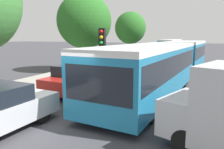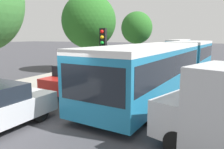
{
  "view_description": "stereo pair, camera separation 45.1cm",
  "coord_description": "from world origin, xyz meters",
  "px_view_note": "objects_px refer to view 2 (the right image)",
  "views": [
    {
      "loc": [
        4.17,
        -5.85,
        2.99
      ],
      "look_at": [
        0.2,
        3.6,
        1.2
      ],
      "focal_mm": 35.0,
      "sensor_mm": 36.0,
      "label": 1
    },
    {
      "loc": [
        4.58,
        -5.66,
        2.99
      ],
      "look_at": [
        0.2,
        3.6,
        1.2
      ],
      "focal_mm": 35.0,
      "sensor_mm": 36.0,
      "label": 2
    }
  ],
  "objects_px": {
    "queued_car_white": "(163,53)",
    "tree_left_far": "(137,29)",
    "queued_car_tan": "(141,59)",
    "queued_car_blue": "(153,55)",
    "queued_car_navy": "(122,68)",
    "tree_left_mid": "(89,23)",
    "city_bus_rear": "(179,45)",
    "traffic_light": "(103,46)",
    "queued_car_red": "(80,78)",
    "articulated_bus": "(172,60)"
  },
  "relations": [
    {
      "from": "queued_car_navy",
      "to": "tree_left_mid",
      "type": "height_order",
      "value": "tree_left_mid"
    },
    {
      "from": "traffic_light",
      "to": "tree_left_far",
      "type": "xyz_separation_m",
      "value": [
        -4.16,
        17.41,
        1.49
      ]
    },
    {
      "from": "queued_car_navy",
      "to": "queued_car_blue",
      "type": "relative_size",
      "value": 0.87
    },
    {
      "from": "queued_car_white",
      "to": "city_bus_rear",
      "type": "bearing_deg",
      "value": 2.79
    },
    {
      "from": "queued_car_red",
      "to": "traffic_light",
      "type": "bearing_deg",
      "value": -83.49
    },
    {
      "from": "tree_left_mid",
      "to": "tree_left_far",
      "type": "height_order",
      "value": "tree_left_mid"
    },
    {
      "from": "city_bus_rear",
      "to": "tree_left_far",
      "type": "bearing_deg",
      "value": 173.07
    },
    {
      "from": "tree_left_mid",
      "to": "tree_left_far",
      "type": "xyz_separation_m",
      "value": [
        0.52,
        10.97,
        -0.16
      ]
    },
    {
      "from": "articulated_bus",
      "to": "queued_car_red",
      "type": "bearing_deg",
      "value": -39.25
    },
    {
      "from": "queued_car_red",
      "to": "tree_left_far",
      "type": "xyz_separation_m",
      "value": [
        -2.75,
        17.49,
        3.22
      ]
    },
    {
      "from": "queued_car_blue",
      "to": "tree_left_far",
      "type": "xyz_separation_m",
      "value": [
        -2.67,
        1.82,
        3.21
      ]
    },
    {
      "from": "queued_car_red",
      "to": "queued_car_tan",
      "type": "distance_m",
      "value": 10.89
    },
    {
      "from": "articulated_bus",
      "to": "tree_left_mid",
      "type": "xyz_separation_m",
      "value": [
        -7.41,
        2.3,
        2.65
      ]
    },
    {
      "from": "traffic_light",
      "to": "city_bus_rear",
      "type": "bearing_deg",
      "value": 178.4
    },
    {
      "from": "queued_car_white",
      "to": "tree_left_far",
      "type": "relative_size",
      "value": 0.64
    },
    {
      "from": "city_bus_rear",
      "to": "queued_car_blue",
      "type": "bearing_deg",
      "value": -177.74
    },
    {
      "from": "city_bus_rear",
      "to": "tree_left_far",
      "type": "height_order",
      "value": "tree_left_far"
    },
    {
      "from": "tree_left_mid",
      "to": "queued_car_navy",
      "type": "bearing_deg",
      "value": -20.73
    },
    {
      "from": "queued_car_white",
      "to": "tree_left_mid",
      "type": "bearing_deg",
      "value": 171.2
    },
    {
      "from": "articulated_bus",
      "to": "tree_left_mid",
      "type": "distance_m",
      "value": 8.21
    },
    {
      "from": "queued_car_navy",
      "to": "tree_left_mid",
      "type": "bearing_deg",
      "value": 72.82
    },
    {
      "from": "queued_car_blue",
      "to": "tree_left_mid",
      "type": "relative_size",
      "value": 0.69
    },
    {
      "from": "queued_car_tan",
      "to": "queued_car_blue",
      "type": "relative_size",
      "value": 0.98
    },
    {
      "from": "queued_car_red",
      "to": "queued_car_white",
      "type": "distance_m",
      "value": 21.2
    },
    {
      "from": "city_bus_rear",
      "to": "queued_car_tan",
      "type": "distance_m",
      "value": 23.2
    },
    {
      "from": "city_bus_rear",
      "to": "tree_left_mid",
      "type": "height_order",
      "value": "tree_left_mid"
    },
    {
      "from": "queued_car_navy",
      "to": "queued_car_blue",
      "type": "height_order",
      "value": "queued_car_blue"
    },
    {
      "from": "articulated_bus",
      "to": "tree_left_far",
      "type": "relative_size",
      "value": 2.87
    },
    {
      "from": "queued_car_tan",
      "to": "queued_car_navy",
      "type": "bearing_deg",
      "value": -172.63
    },
    {
      "from": "queued_car_tan",
      "to": "queued_car_blue",
      "type": "xyz_separation_m",
      "value": [
        -0.03,
        4.78,
        0.01
      ]
    },
    {
      "from": "articulated_bus",
      "to": "queued_car_blue",
      "type": "bearing_deg",
      "value": -154.42
    },
    {
      "from": "city_bus_rear",
      "to": "queued_car_blue",
      "type": "height_order",
      "value": "city_bus_rear"
    },
    {
      "from": "city_bus_rear",
      "to": "tree_left_far",
      "type": "xyz_separation_m",
      "value": [
        -2.87,
        -16.59,
        2.59
      ]
    },
    {
      "from": "queued_car_red",
      "to": "queued_car_blue",
      "type": "distance_m",
      "value": 15.67
    },
    {
      "from": "queued_car_navy",
      "to": "queued_car_tan",
      "type": "xyz_separation_m",
      "value": [
        -0.38,
        5.74,
        0.09
      ]
    },
    {
      "from": "city_bus_rear",
      "to": "queued_car_tan",
      "type": "xyz_separation_m",
      "value": [
        -0.16,
        -23.19,
        -0.63
      ]
    },
    {
      "from": "queued_car_red",
      "to": "traffic_light",
      "type": "relative_size",
      "value": 1.31
    },
    {
      "from": "tree_left_mid",
      "to": "tree_left_far",
      "type": "distance_m",
      "value": 10.99
    },
    {
      "from": "tree_left_far",
      "to": "tree_left_mid",
      "type": "bearing_deg",
      "value": -92.7
    },
    {
      "from": "tree_left_mid",
      "to": "queued_car_blue",
      "type": "bearing_deg",
      "value": 70.8
    },
    {
      "from": "queued_car_tan",
      "to": "tree_left_far",
      "type": "distance_m",
      "value": 7.82
    },
    {
      "from": "city_bus_rear",
      "to": "queued_car_white",
      "type": "xyz_separation_m",
      "value": [
        -0.17,
        -12.88,
        -0.72
      ]
    },
    {
      "from": "queued_car_navy",
      "to": "traffic_light",
      "type": "height_order",
      "value": "traffic_light"
    },
    {
      "from": "queued_car_navy",
      "to": "queued_car_white",
      "type": "height_order",
      "value": "same"
    },
    {
      "from": "queued_car_tan",
      "to": "traffic_light",
      "type": "relative_size",
      "value": 1.31
    },
    {
      "from": "queued_car_red",
      "to": "articulated_bus",
      "type": "bearing_deg",
      "value": -41.03
    },
    {
      "from": "queued_car_red",
      "to": "queued_car_tan",
      "type": "relative_size",
      "value": 1.0
    },
    {
      "from": "articulated_bus",
      "to": "tree_left_far",
      "type": "height_order",
      "value": "tree_left_far"
    },
    {
      "from": "traffic_light",
      "to": "tree_left_far",
      "type": "distance_m",
      "value": 17.97
    },
    {
      "from": "queued_car_red",
      "to": "queued_car_tan",
      "type": "xyz_separation_m",
      "value": [
        -0.04,
        10.89,
        0.0
      ]
    }
  ]
}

